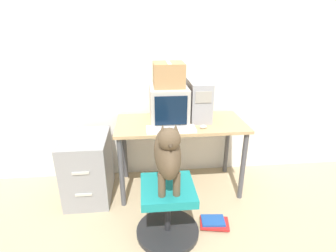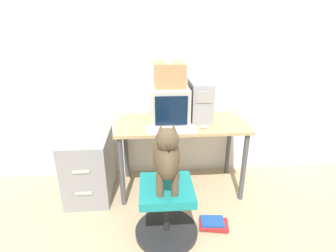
# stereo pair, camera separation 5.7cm
# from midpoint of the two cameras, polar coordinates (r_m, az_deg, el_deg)

# --- Properties ---
(ground_plane) EXTENTS (12.00, 12.00, 0.00)m
(ground_plane) POSITION_cam_midpoint_polar(r_m,az_deg,el_deg) (2.78, 2.78, -16.57)
(ground_plane) COLOR tan
(wall_back) EXTENTS (8.00, 0.05, 2.60)m
(wall_back) POSITION_cam_midpoint_polar(r_m,az_deg,el_deg) (2.89, 1.26, 13.36)
(wall_back) COLOR silver
(wall_back) RESTS_ON ground_plane
(desk) EXTENTS (1.31, 0.62, 0.77)m
(desk) POSITION_cam_midpoint_polar(r_m,az_deg,el_deg) (2.70, 2.09, -1.23)
(desk) COLOR tan
(desk) RESTS_ON ground_plane
(crt_monitor) EXTENTS (0.37, 0.45, 0.36)m
(crt_monitor) POSITION_cam_midpoint_polar(r_m,az_deg,el_deg) (2.65, -0.48, 4.85)
(crt_monitor) COLOR #B7B2A8
(crt_monitor) RESTS_ON desk
(pc_tower) EXTENTS (0.21, 0.41, 0.40)m
(pc_tower) POSITION_cam_midpoint_polar(r_m,az_deg,el_deg) (2.72, 6.11, 5.61)
(pc_tower) COLOR #99999E
(pc_tower) RESTS_ON desk
(keyboard) EXTENTS (0.46, 0.18, 0.03)m
(keyboard) POSITION_cam_midpoint_polar(r_m,az_deg,el_deg) (2.45, -0.00, -0.70)
(keyboard) COLOR silver
(keyboard) RESTS_ON desk
(computer_mouse) EXTENTS (0.07, 0.04, 0.03)m
(computer_mouse) POSITION_cam_midpoint_polar(r_m,az_deg,el_deg) (2.52, 7.06, -0.16)
(computer_mouse) COLOR beige
(computer_mouse) RESTS_ON desk
(office_chair) EXTENTS (0.54, 0.54, 0.48)m
(office_chair) POSITION_cam_midpoint_polar(r_m,az_deg,el_deg) (2.31, -0.82, -17.76)
(office_chair) COLOR #262628
(office_chair) RESTS_ON ground_plane
(dog) EXTENTS (0.21, 0.54, 0.58)m
(dog) POSITION_cam_midpoint_polar(r_m,az_deg,el_deg) (2.02, -0.91, -5.71)
(dog) COLOR brown
(dog) RESTS_ON office_chair
(filing_cabinet) EXTENTS (0.44, 0.61, 0.67)m
(filing_cabinet) POSITION_cam_midpoint_polar(r_m,az_deg,el_deg) (2.85, -17.54, -8.55)
(filing_cabinet) COLOR gray
(filing_cabinet) RESTS_ON ground_plane
(cardboard_box) EXTENTS (0.30, 0.29, 0.23)m
(cardboard_box) POSITION_cam_midpoint_polar(r_m,az_deg,el_deg) (2.59, -0.51, 11.13)
(cardboard_box) COLOR #A87F51
(cardboard_box) RESTS_ON crt_monitor
(book_stack_floor) EXTENTS (0.28, 0.21, 0.06)m
(book_stack_floor) POSITION_cam_midpoint_polar(r_m,az_deg,el_deg) (2.55, 9.10, -20.04)
(book_stack_floor) COLOR #2D8C47
(book_stack_floor) RESTS_ON ground_plane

